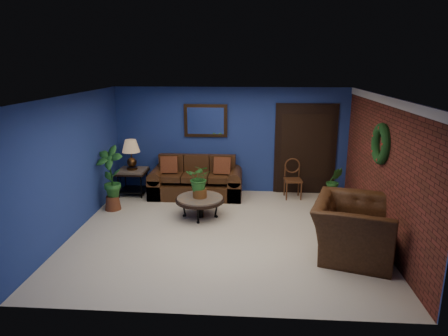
# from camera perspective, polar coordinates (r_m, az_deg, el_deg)

# --- Properties ---
(floor) EXTENTS (5.50, 5.50, 0.00)m
(floor) POSITION_cam_1_polar(r_m,az_deg,el_deg) (7.48, -0.00, -9.19)
(floor) COLOR beige
(floor) RESTS_ON ground
(wall_back) EXTENTS (5.50, 0.04, 2.50)m
(wall_back) POSITION_cam_1_polar(r_m,az_deg,el_deg) (9.50, 1.03, 3.96)
(wall_back) COLOR navy
(wall_back) RESTS_ON ground
(wall_left) EXTENTS (0.04, 5.00, 2.50)m
(wall_left) POSITION_cam_1_polar(r_m,az_deg,el_deg) (7.75, -20.75, 0.45)
(wall_left) COLOR navy
(wall_left) RESTS_ON ground
(wall_right_brick) EXTENTS (0.04, 5.00, 2.50)m
(wall_right_brick) POSITION_cam_1_polar(r_m,az_deg,el_deg) (7.41, 21.73, -0.27)
(wall_right_brick) COLOR maroon
(wall_right_brick) RESTS_ON ground
(ceiling) EXTENTS (5.50, 5.00, 0.02)m
(ceiling) POSITION_cam_1_polar(r_m,az_deg,el_deg) (6.85, -0.00, 10.27)
(ceiling) COLOR white
(ceiling) RESTS_ON wall_back
(crown_molding) EXTENTS (0.03, 5.00, 0.14)m
(crown_molding) POSITION_cam_1_polar(r_m,az_deg,el_deg) (7.20, 22.41, 8.83)
(crown_molding) COLOR white
(crown_molding) RESTS_ON wall_right_brick
(wall_mirror) EXTENTS (1.02, 0.06, 0.77)m
(wall_mirror) POSITION_cam_1_polar(r_m,az_deg,el_deg) (9.43, -2.64, 6.77)
(wall_mirror) COLOR #472B14
(wall_mirror) RESTS_ON wall_back
(closet_door) EXTENTS (1.44, 0.06, 2.18)m
(closet_door) POSITION_cam_1_polar(r_m,az_deg,el_deg) (9.58, 11.53, 2.54)
(closet_door) COLOR black
(closet_door) RESTS_ON wall_back
(wreath) EXTENTS (0.16, 0.72, 0.72)m
(wreath) POSITION_cam_1_polar(r_m,az_deg,el_deg) (7.34, 21.51, 3.23)
(wreath) COLOR black
(wreath) RESTS_ON wall_right_brick
(sofa) EXTENTS (2.12, 0.91, 0.95)m
(sofa) POSITION_cam_1_polar(r_m,az_deg,el_deg) (9.39, -3.94, -2.10)
(sofa) COLOR #472714
(sofa) RESTS_ON ground
(coffee_table) EXTENTS (0.98, 0.98, 0.42)m
(coffee_table) POSITION_cam_1_polar(r_m,az_deg,el_deg) (8.07, -3.46, -4.58)
(coffee_table) COLOR #56514B
(coffee_table) RESTS_ON ground
(end_table) EXTENTS (0.67, 0.67, 0.61)m
(end_table) POSITION_cam_1_polar(r_m,az_deg,el_deg) (9.64, -12.93, -1.02)
(end_table) COLOR #56514B
(end_table) RESTS_ON ground
(table_lamp) EXTENTS (0.41, 0.41, 0.68)m
(table_lamp) POSITION_cam_1_polar(r_m,az_deg,el_deg) (9.50, -13.13, 2.38)
(table_lamp) COLOR #472B14
(table_lamp) RESTS_ON end_table
(side_chair) EXTENTS (0.42, 0.42, 0.91)m
(side_chair) POSITION_cam_1_polar(r_m,az_deg,el_deg) (9.34, 9.79, -1.10)
(side_chair) COLOR #5C321A
(side_chair) RESTS_ON ground
(armchair) EXTENTS (1.59, 1.71, 0.91)m
(armchair) POSITION_cam_1_polar(r_m,az_deg,el_deg) (6.85, 18.01, -8.16)
(armchair) COLOR #472714
(armchair) RESTS_ON ground
(coffee_plant) EXTENTS (0.56, 0.50, 0.69)m
(coffee_plant) POSITION_cam_1_polar(r_m,az_deg,el_deg) (7.94, -3.51, -1.65)
(coffee_plant) COLOR brown
(coffee_plant) RESTS_ON coffee_table
(floor_plant) EXTENTS (0.36, 0.29, 0.80)m
(floor_plant) POSITION_cam_1_polar(r_m,az_deg,el_deg) (9.30, 15.44, -2.17)
(floor_plant) COLOR brown
(floor_plant) RESTS_ON ground
(tall_plant) EXTENTS (0.69, 0.57, 1.38)m
(tall_plant) POSITION_cam_1_polar(r_m,az_deg,el_deg) (8.68, -15.87, -1.14)
(tall_plant) COLOR brown
(tall_plant) RESTS_ON ground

